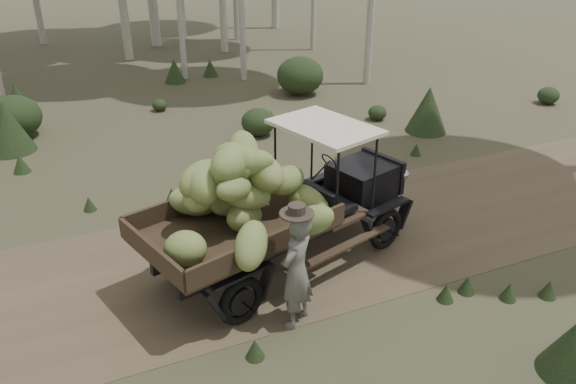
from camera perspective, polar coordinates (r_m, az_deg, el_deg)
name	(u,v)px	position (r m, az deg, el deg)	size (l,w,h in m)	color
ground	(227,264)	(9.82, -6.26, -7.24)	(120.00, 120.00, 0.00)	#473D2B
dirt_track	(227,263)	(9.82, -6.26, -7.22)	(70.00, 4.00, 0.01)	brown
banana_truck	(262,194)	(8.82, -2.64, -0.16)	(5.25, 3.27, 2.62)	black
farmer	(296,269)	(7.99, 0.85, -7.87)	(0.79, 0.74, 1.96)	#595751
undergrowth	(296,274)	(8.54, 0.80, -8.35)	(24.55, 24.45, 1.39)	#233319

